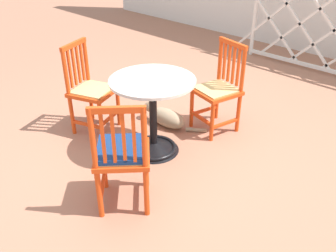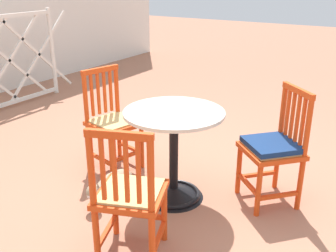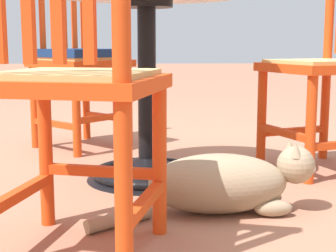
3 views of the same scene
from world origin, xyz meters
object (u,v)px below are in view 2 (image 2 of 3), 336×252
(tabby_cat, at_px, (111,186))
(orange_chair_tucked_in, at_px, (112,122))
(cafe_table, at_px, (174,165))
(orange_chair_facing_out, at_px, (274,149))
(orange_chair_at_corner, at_px, (130,196))

(tabby_cat, bearing_deg, orange_chair_tucked_in, 36.81)
(cafe_table, relative_size, tabby_cat, 1.06)
(orange_chair_facing_out, xyz_separation_m, orange_chair_tucked_in, (-0.19, 1.42, -0.01))
(orange_chair_facing_out, bearing_deg, tabby_cat, 119.76)
(orange_chair_tucked_in, distance_m, tabby_cat, 0.64)
(cafe_table, bearing_deg, orange_chair_facing_out, -61.62)
(cafe_table, height_order, orange_chair_facing_out, orange_chair_facing_out)
(orange_chair_facing_out, height_order, tabby_cat, orange_chair_facing_out)
(orange_chair_facing_out, height_order, orange_chair_at_corner, same)
(orange_chair_tucked_in, bearing_deg, cafe_table, -102.87)
(cafe_table, xyz_separation_m, orange_chair_tucked_in, (0.17, 0.75, 0.15))
(orange_chair_at_corner, distance_m, tabby_cat, 0.82)
(cafe_table, bearing_deg, tabby_cat, 121.86)
(orange_chair_facing_out, xyz_separation_m, tabby_cat, (-0.62, 1.09, -0.35))
(orange_chair_at_corner, bearing_deg, orange_chair_tucked_in, 44.22)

